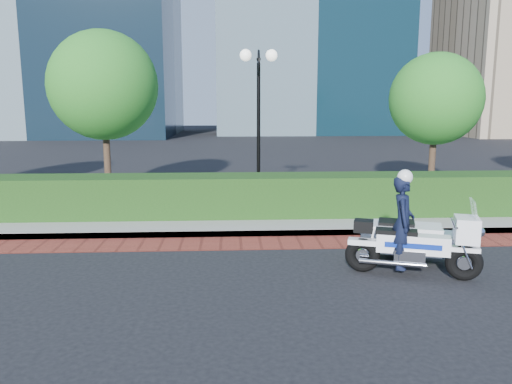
{
  "coord_description": "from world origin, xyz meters",
  "views": [
    {
      "loc": [
        0.22,
        -8.68,
        2.91
      ],
      "look_at": [
        0.77,
        2.07,
        1.0
      ],
      "focal_mm": 35.0,
      "sensor_mm": 36.0,
      "label": 1
    }
  ],
  "objects_px": {
    "tree_c": "(436,99)",
    "police_motorcycle": "(407,235)",
    "lamppost": "(259,102)",
    "tree_b": "(103,86)"
  },
  "relations": [
    {
      "from": "tree_b",
      "to": "police_motorcycle",
      "type": "bearing_deg",
      "value": -45.08
    },
    {
      "from": "lamppost",
      "to": "tree_c",
      "type": "distance_m",
      "value": 5.65
    },
    {
      "from": "tree_b",
      "to": "police_motorcycle",
      "type": "relative_size",
      "value": 2.22
    },
    {
      "from": "tree_b",
      "to": "police_motorcycle",
      "type": "xyz_separation_m",
      "value": [
        6.81,
        -6.83,
        -2.81
      ]
    },
    {
      "from": "tree_c",
      "to": "police_motorcycle",
      "type": "bearing_deg",
      "value": -115.06
    },
    {
      "from": "lamppost",
      "to": "tree_c",
      "type": "relative_size",
      "value": 0.98
    },
    {
      "from": "lamppost",
      "to": "police_motorcycle",
      "type": "distance_m",
      "value": 6.43
    },
    {
      "from": "lamppost",
      "to": "tree_c",
      "type": "xyz_separation_m",
      "value": [
        5.5,
        1.3,
        0.09
      ]
    },
    {
      "from": "lamppost",
      "to": "tree_c",
      "type": "bearing_deg",
      "value": 13.3
    },
    {
      "from": "lamppost",
      "to": "police_motorcycle",
      "type": "relative_size",
      "value": 1.91
    }
  ]
}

